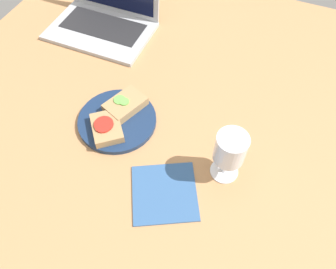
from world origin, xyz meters
TOP-DOWN VIEW (x-y plane):
  - wooden_table at (0.00, 0.00)cm, footprint 140.00×140.00cm
  - plate at (-11.14, -5.74)cm, footprint 21.27×21.27cm
  - sandwich_with_cucumber at (-10.71, -1.30)cm, footprint 10.81×12.76cm
  - sandwich_with_tomato at (-11.66, -10.22)cm, footprint 11.98×12.35cm
  - wine_glass at (20.29, -9.19)cm, footprint 7.24×7.24cm
  - laptop at (-34.12, 30.36)cm, footprint 33.81×25.03cm
  - napkin at (9.00, -20.19)cm, footprint 20.50×20.51cm

SIDE VIEW (x-z plane):
  - wooden_table at x=0.00cm, z-range 0.00..3.00cm
  - napkin at x=9.00cm, z-range 3.00..3.40cm
  - plate at x=-11.14cm, z-range 3.00..4.40cm
  - sandwich_with_cucumber at x=-10.71cm, z-range 4.24..7.18cm
  - sandwich_with_tomato at x=-11.66cm, z-range 4.29..7.19cm
  - laptop at x=-34.12cm, z-range -3.12..18.78cm
  - wine_glass at x=20.29cm, z-range 5.67..20.21cm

